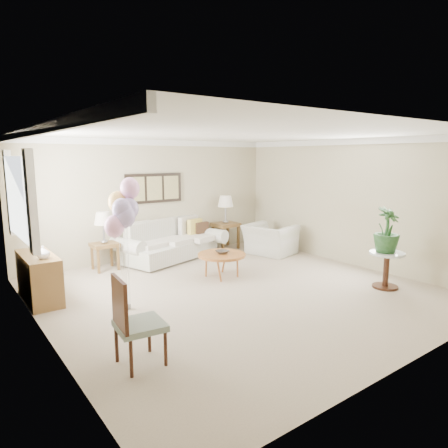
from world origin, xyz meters
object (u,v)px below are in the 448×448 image
accent_chair (133,320)px  balloon_cluster (123,209)px  armchair (270,239)px  sofa (171,244)px  coffee_table (222,255)px

accent_chair → balloon_cluster: balloon_cluster is taller
armchair → accent_chair: size_ratio=1.05×
accent_chair → balloon_cluster: (0.59, 1.60, 0.98)m
sofa → coffee_table: (0.12, -1.75, 0.07)m
sofa → accent_chair: accent_chair is taller
accent_chair → balloon_cluster: 1.96m
coffee_table → accent_chair: 3.37m
sofa → armchair: bearing=-24.5°
armchair → balloon_cluster: 4.40m
sofa → accent_chair: 4.59m
accent_chair → coffee_table: bearing=37.6°
sofa → accent_chair: size_ratio=2.57×
balloon_cluster → accent_chair: bearing=-110.2°
sofa → balloon_cluster: (-1.96, -2.21, 1.16)m
sofa → balloon_cluster: size_ratio=1.33×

